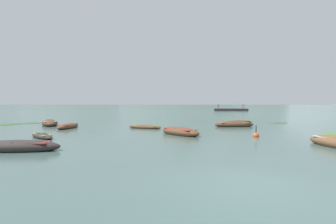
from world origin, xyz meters
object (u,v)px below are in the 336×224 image
rowboat_6 (234,124)px  rowboat_8 (145,127)px  ferry_0 (231,109)px  mooring_buoy (256,136)px  rowboat_9 (17,147)px  rowboat_1 (180,132)px  rowboat_0 (42,136)px  rowboat_4 (50,123)px  rowboat_5 (68,126)px  rowboat_2 (239,122)px

rowboat_6 → rowboat_8: bearing=-169.6°
rowboat_8 → ferry_0: (24.72, 59.38, 0.32)m
rowboat_6 → mooring_buoy: 7.94m
rowboat_9 → mooring_buoy: size_ratio=4.46×
ferry_0 → rowboat_1: bearing=-108.8°
rowboat_0 → ferry_0: bearing=64.7°
rowboat_0 → rowboat_8: (6.36, 6.29, 0.00)m
rowboat_0 → ferry_0: size_ratio=0.24×
rowboat_0 → rowboat_9: 4.75m
rowboat_0 → mooring_buoy: size_ratio=2.98×
mooring_buoy → rowboat_4: bearing=151.1°
rowboat_0 → rowboat_6: 17.06m
rowboat_1 → rowboat_4: 15.65m
rowboat_0 → mooring_buoy: (14.28, 0.01, -0.03)m
rowboat_5 → rowboat_0: bearing=-83.5°
rowboat_2 → rowboat_8: (-10.59, -5.78, -0.02)m
rowboat_1 → rowboat_2: (7.73, 10.65, -0.07)m
rowboat_6 → rowboat_8: 8.91m
ferry_0 → rowboat_5: bearing=-118.4°
rowboat_2 → rowboat_5: size_ratio=0.89×
rowboat_1 → mooring_buoy: size_ratio=4.13×
rowboat_2 → rowboat_0: bearing=-144.5°
rowboat_2 → rowboat_1: bearing=-126.0°
rowboat_4 → rowboat_1: bearing=-33.3°
rowboat_1 → rowboat_6: size_ratio=0.94×
rowboat_1 → rowboat_6: rowboat_1 is taller
rowboat_5 → rowboat_8: bearing=-3.4°
rowboat_2 → mooring_buoy: size_ratio=3.42×
rowboat_8 → rowboat_5: bearing=176.6°
rowboat_4 → rowboat_8: (10.24, -3.72, -0.12)m
rowboat_9 → mooring_buoy: 14.08m
rowboat_4 → mooring_buoy: (18.15, -10.00, -0.15)m
rowboat_1 → rowboat_6: 8.77m
rowboat_4 → rowboat_5: bearing=-46.6°
rowboat_0 → mooring_buoy: mooring_buoy is taller
ferry_0 → rowboat_6: bearing=-105.4°
rowboat_1 → ferry_0: bearing=71.2°
rowboat_9 → rowboat_4: bearing=108.3°
ferry_0 → rowboat_9: bearing=-113.2°
rowboat_5 → rowboat_1: bearing=-28.0°
rowboat_0 → rowboat_5: (-0.76, 6.72, 0.05)m
rowboat_8 → ferry_0: size_ratio=0.29×
rowboat_8 → mooring_buoy: (7.91, -6.28, -0.03)m
rowboat_1 → ferry_0: size_ratio=0.34×
rowboat_6 → rowboat_8: rowboat_6 is taller
rowboat_4 → rowboat_6: size_ratio=1.18×
rowboat_8 → mooring_buoy: size_ratio=3.63×
rowboat_1 → mooring_buoy: (5.06, -1.41, -0.12)m
rowboat_1 → rowboat_8: 5.64m
rowboat_9 → ferry_0: ferry_0 is taller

